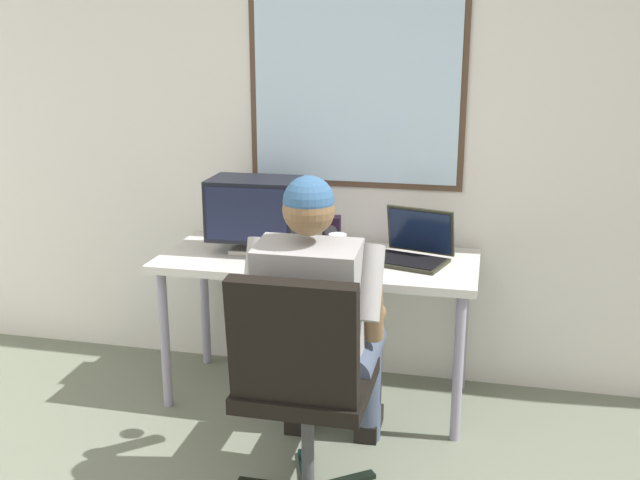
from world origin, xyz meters
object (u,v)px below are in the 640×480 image
at_px(desk, 318,271).
at_px(crt_monitor, 254,209).
at_px(person_seated, 317,320).
at_px(desk_speaker, 332,234).
at_px(office_chair, 301,374).
at_px(laptop, 414,247).
at_px(wine_glass, 338,243).

bearing_deg(desk, crt_monitor, 173.18).
xyz_separation_m(person_seated, desk_speaker, (-0.10, 0.74, 0.15)).
xyz_separation_m(office_chair, person_seated, (-0.00, 0.26, 0.11)).
distance_m(desk, office_chair, 0.91).
height_order(desk, crt_monitor, crt_monitor).
bearing_deg(laptop, person_seated, -113.17).
bearing_deg(office_chair, wine_glass, 92.43).
bearing_deg(office_chair, laptop, 72.74).
bearing_deg(desk_speaker, crt_monitor, -169.34).
distance_m(desk, crt_monitor, 0.43).
xyz_separation_m(crt_monitor, desk_speaker, (0.37, 0.07, -0.12)).
bearing_deg(wine_glass, laptop, 25.29).
relative_size(laptop, wine_glass, 2.71).
bearing_deg(laptop, crt_monitor, -178.26).
height_order(office_chair, crt_monitor, crt_monitor).
xyz_separation_m(desk, person_seated, (0.15, -0.64, 0.01)).
relative_size(person_seated, crt_monitor, 2.90).
xyz_separation_m(desk, wine_glass, (0.11, -0.09, 0.17)).
relative_size(desk, desk_speaker, 8.52).
bearing_deg(person_seated, crt_monitor, 124.83).
height_order(person_seated, wine_glass, person_seated).
bearing_deg(desk_speaker, desk, -112.16).
distance_m(laptop, desk_speaker, 0.41).
height_order(crt_monitor, wine_glass, crt_monitor).
distance_m(person_seated, wine_glass, 0.57).
height_order(crt_monitor, laptop, crt_monitor).
relative_size(crt_monitor, desk_speaker, 2.47).
xyz_separation_m(person_seated, wine_glass, (-0.03, 0.54, 0.16)).
xyz_separation_m(person_seated, crt_monitor, (-0.47, 0.68, 0.27)).
bearing_deg(crt_monitor, laptop, 1.74).
height_order(office_chair, laptop, laptop).
bearing_deg(desk, laptop, 7.90).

